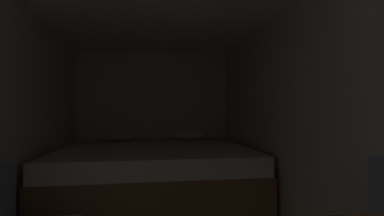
# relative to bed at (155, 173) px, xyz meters

# --- Properties ---
(wall_back) EXTENTS (2.62, 0.05, 2.15)m
(wall_back) POSITION_rel_bed_xyz_m (0.00, 1.10, 0.72)
(wall_back) COLOR beige
(wall_back) RESTS_ON ground
(wall_right) EXTENTS (0.05, 5.05, 2.15)m
(wall_right) POSITION_rel_bed_xyz_m (1.28, -1.45, 0.72)
(wall_right) COLOR beige
(wall_right) RESTS_ON ground
(bed) EXTENTS (2.40, 2.08, 0.85)m
(bed) POSITION_rel_bed_xyz_m (0.00, 0.00, 0.00)
(bed) COLOR brown
(bed) RESTS_ON ground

